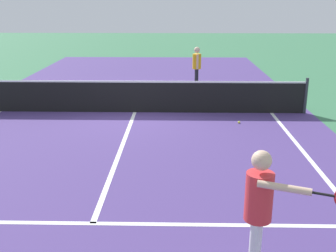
{
  "coord_description": "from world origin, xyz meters",
  "views": [
    {
      "loc": [
        1.27,
        -11.85,
        3.27
      ],
      "look_at": [
        1.11,
        -4.58,
        1.0
      ],
      "focal_mm": 43.6,
      "sensor_mm": 36.0,
      "label": 1
    }
  ],
  "objects_px": {
    "player_far": "(197,64)",
    "tennis_ball_near_net": "(239,122)",
    "net": "(134,96)",
    "player_near": "(261,203)"
  },
  "relations": [
    {
      "from": "player_near",
      "to": "player_far",
      "type": "height_order",
      "value": "player_near"
    },
    {
      "from": "player_near",
      "to": "player_far",
      "type": "xyz_separation_m",
      "value": [
        -0.24,
        10.97,
        -0.08
      ]
    },
    {
      "from": "net",
      "to": "player_near",
      "type": "xyz_separation_m",
      "value": [
        2.24,
        -7.66,
        0.55
      ]
    },
    {
      "from": "player_far",
      "to": "player_near",
      "type": "bearing_deg",
      "value": -88.75
    },
    {
      "from": "player_far",
      "to": "tennis_ball_near_net",
      "type": "xyz_separation_m",
      "value": [
        0.98,
        -4.41,
        -0.93
      ]
    },
    {
      "from": "net",
      "to": "tennis_ball_near_net",
      "type": "bearing_deg",
      "value": -20.04
    },
    {
      "from": "player_near",
      "to": "tennis_ball_near_net",
      "type": "bearing_deg",
      "value": 83.54
    },
    {
      "from": "player_near",
      "to": "tennis_ball_near_net",
      "type": "xyz_separation_m",
      "value": [
        0.74,
        6.57,
        -1.01
      ]
    },
    {
      "from": "player_far",
      "to": "net",
      "type": "bearing_deg",
      "value": -121.05
    },
    {
      "from": "net",
      "to": "player_far",
      "type": "bearing_deg",
      "value": 58.95
    }
  ]
}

